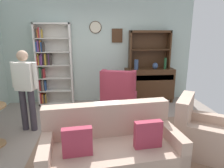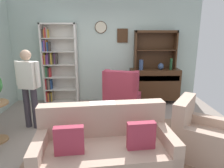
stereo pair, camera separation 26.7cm
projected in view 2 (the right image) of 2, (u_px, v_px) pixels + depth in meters
The scene contains 15 objects.
ground_plane at pixel (107, 137), 3.76m from camera, with size 5.40×4.60×0.02m, color gray.
wall_back at pixel (106, 50), 5.47m from camera, with size 5.00×0.09×2.80m.
area_rug at pixel (119, 144), 3.47m from camera, with size 2.92×2.05×0.01m, color #846651.
bookshelf at pixel (57, 65), 5.34m from camera, with size 0.90×0.30×2.10m.
sideboard at pixel (154, 84), 5.47m from camera, with size 1.30×0.45×0.92m.
sideboard_hutch at pixel (155, 44), 5.31m from camera, with size 1.10×0.26×1.00m.
vase_tall at pixel (141, 65), 5.24m from camera, with size 0.11×0.11×0.26m, color #33476B.
vase_round at pixel (161, 66), 5.28m from camera, with size 0.15×0.15×0.17m, color #33476B.
bottle_wine at pixel (171, 64), 5.25m from camera, with size 0.07×0.07×0.30m, color #194223.
couch_floral at pixel (105, 150), 2.75m from camera, with size 1.88×1.02×0.90m.
armchair_floral at pixel (199, 137), 3.14m from camera, with size 1.07×1.06×0.88m.
wingback_chair at pixel (122, 98), 4.75m from camera, with size 0.97×0.99×1.05m.
person_reading at pixel (29, 84), 3.90m from camera, with size 0.52×0.28×1.56m.
coffee_table at pixel (105, 118), 3.70m from camera, with size 0.80×0.50×0.42m.
book_stack at pixel (99, 111), 3.75m from camera, with size 0.21×0.15×0.07m.
Camera 2 is at (-0.02, -3.39, 1.88)m, focal length 32.43 mm.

